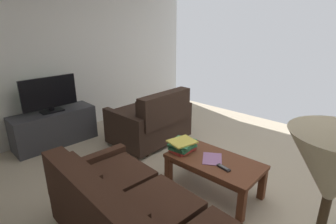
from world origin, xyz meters
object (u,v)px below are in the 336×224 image
object	(u,v)px
book_stack	(182,145)
tv_remote	(224,168)
floor_lamp	(323,217)
tv_stand	(55,128)
flat_tv	(49,94)
loveseat_near	(152,120)
coffee_table	(214,165)
loose_magazine	(212,159)

from	to	relation	value
book_stack	tv_remote	distance (m)	0.58
floor_lamp	tv_stand	bearing A→B (deg)	-12.62
book_stack	tv_remote	bearing A→B (deg)	176.99
tv_stand	flat_tv	bearing A→B (deg)	-132.85
loveseat_near	coffee_table	bearing A→B (deg)	162.89
coffee_table	book_stack	distance (m)	0.43
loveseat_near	loose_magazine	world-z (taller)	loveseat_near
floor_lamp	loose_magazine	size ratio (longest dim) A/B	5.79
book_stack	loose_magazine	size ratio (longest dim) A/B	1.30
loveseat_near	coffee_table	world-z (taller)	loveseat_near
coffee_table	flat_tv	size ratio (longest dim) A/B	1.27
coffee_table	loose_magazine	world-z (taller)	loose_magazine
flat_tv	book_stack	bearing A→B (deg)	-165.46
loveseat_near	book_stack	world-z (taller)	loveseat_near
coffee_table	floor_lamp	size ratio (longest dim) A/B	0.65
flat_tv	book_stack	size ratio (longest dim) A/B	2.27
flat_tv	tv_remote	xyz separation A→B (m)	(-2.69, -0.52, -0.40)
tv_stand	loveseat_near	bearing A→B (deg)	-135.54
loveseat_near	floor_lamp	distance (m)	3.44
book_stack	loose_magazine	world-z (taller)	book_stack
flat_tv	loose_magazine	xyz separation A→B (m)	(-2.49, -0.61, -0.41)
loveseat_near	flat_tv	world-z (taller)	flat_tv
book_stack	tv_stand	bearing A→B (deg)	14.55
flat_tv	loose_magazine	distance (m)	2.60
coffee_table	tv_remote	xyz separation A→B (m)	(-0.17, 0.10, 0.08)
tv_stand	loose_magazine	world-z (taller)	tv_stand
book_stack	loose_magazine	bearing A→B (deg)	-171.20
tv_remote	loose_magazine	size ratio (longest dim) A/B	0.60
tv_stand	tv_remote	distance (m)	2.74
loveseat_near	coffee_table	xyz separation A→B (m)	(-1.44, 0.44, -0.03)
loveseat_near	coffee_table	distance (m)	1.51
flat_tv	book_stack	distance (m)	2.21
coffee_table	floor_lamp	world-z (taller)	floor_lamp
coffee_table	flat_tv	xyz separation A→B (m)	(2.52, 0.62, 0.48)
coffee_table	book_stack	size ratio (longest dim) A/B	2.90
loveseat_near	loose_magazine	xyz separation A→B (m)	(-1.41, 0.45, 0.04)
loveseat_near	book_stack	xyz separation A→B (m)	(-1.04, 0.51, 0.10)
tv_stand	floor_lamp	bearing A→B (deg)	167.38
loveseat_near	loose_magazine	size ratio (longest dim) A/B	4.18
coffee_table	flat_tv	world-z (taller)	flat_tv
loveseat_near	book_stack	distance (m)	1.16
loveseat_near	tv_stand	world-z (taller)	loveseat_near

